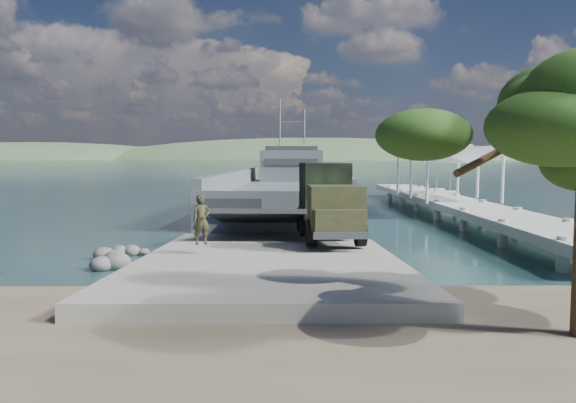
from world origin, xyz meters
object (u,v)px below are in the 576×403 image
object	(u,v)px
pier	(449,194)
military_truck	(328,201)
soldier	(202,229)
sailboat_far	(437,195)
sailboat_near	(450,198)
overhang_tree	(562,134)
landing_craft	(287,197)

from	to	relation	value
pier	military_truck	bearing A→B (deg)	-124.49
military_truck	soldier	distance (m)	7.18
soldier	military_truck	bearing A→B (deg)	14.41
pier	sailboat_far	world-z (taller)	sailboat_far
pier	military_truck	distance (m)	18.20
sailboat_near	overhang_tree	size ratio (longest dim) A/B	0.89
landing_craft	military_truck	bearing A→B (deg)	-81.72
sailboat_near	sailboat_far	distance (m)	3.45
pier	overhang_tree	bearing A→B (deg)	-101.65
overhang_tree	sailboat_far	bearing A→B (deg)	78.15
soldier	sailboat_near	xyz separation A→B (m)	(19.67, 32.33, -1.19)
pier	overhang_tree	distance (m)	30.12
pier	sailboat_near	bearing A→B (deg)	72.99
pier	overhang_tree	size ratio (longest dim) A/B	6.41
sailboat_near	sailboat_far	size ratio (longest dim) A/B	0.96
landing_craft	soldier	world-z (taller)	landing_craft
military_truck	overhang_tree	size ratio (longest dim) A/B	1.16
sailboat_near	overhang_tree	world-z (taller)	overhang_tree
sailboat_far	overhang_tree	world-z (taller)	sailboat_far
landing_craft	sailboat_near	world-z (taller)	landing_craft
pier	landing_craft	distance (m)	13.56
sailboat_far	military_truck	bearing A→B (deg)	-104.59
soldier	sailboat_far	world-z (taller)	sailboat_far
landing_craft	overhang_tree	xyz separation A→B (m)	(6.16, -35.19, 4.08)
military_truck	sailboat_near	world-z (taller)	sailboat_near
sailboat_near	military_truck	bearing A→B (deg)	-103.37
pier	sailboat_near	distance (m)	13.40
pier	sailboat_near	world-z (taller)	sailboat_near
pier	military_truck	world-z (taller)	pier
sailboat_far	soldier	bearing A→B (deg)	-109.03
sailboat_near	overhang_tree	distance (m)	43.48
pier	sailboat_far	size ratio (longest dim) A/B	6.89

